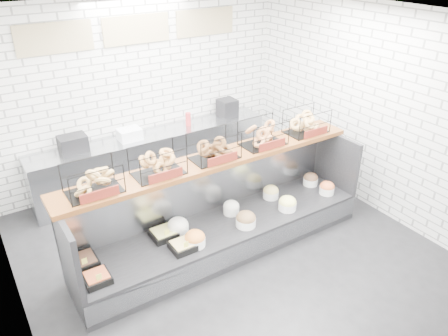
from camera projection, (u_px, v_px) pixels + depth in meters
ground at (236, 259)px, 5.69m from camera, size 5.50×5.50×0.00m
room_shell at (210, 95)px, 5.18m from camera, size 5.02×5.51×3.01m
display_case at (222, 226)px, 5.80m from camera, size 4.00×0.90×1.20m
bagel_shelf at (214, 149)px, 5.43m from camera, size 4.10×0.50×0.40m
prep_counter at (155, 158)px, 7.28m from camera, size 4.00×0.60×1.20m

